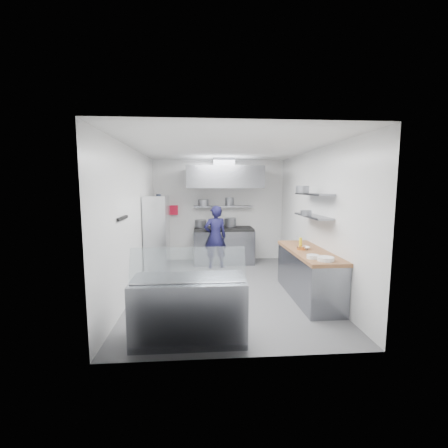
{
  "coord_description": "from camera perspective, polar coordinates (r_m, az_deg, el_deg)",
  "views": [
    {
      "loc": [
        -0.48,
        -5.87,
        2.06
      ],
      "look_at": [
        0.0,
        0.6,
        1.25
      ],
      "focal_mm": 24.0,
      "sensor_mm": 36.0,
      "label": 1
    }
  ],
  "objects": [
    {
      "name": "mixing_bowl",
      "position": [
        5.79,
        14.99,
        -4.43
      ],
      "size": [
        0.25,
        0.25,
        0.05
      ],
      "primitive_type": "imported",
      "rotation": [
        0.0,
        0.0,
        0.26
      ],
      "color": "white",
      "rests_on": "prep_counter_top"
    },
    {
      "name": "cooktop",
      "position": [
        8.07,
        -0.08,
        -0.94
      ],
      "size": [
        1.57,
        0.78,
        0.06
      ],
      "primitive_type": "cube",
      "color": "black",
      "rests_on": "gas_range"
    },
    {
      "name": "wall_shelf_lower",
      "position": [
        5.99,
        16.53,
        1.46
      ],
      "size": [
        0.3,
        1.3,
        0.04
      ],
      "primitive_type": "cube",
      "color": "gray",
      "rests_on": "wall_right"
    },
    {
      "name": "plate_stack_b",
      "position": [
        5.1,
        16.56,
        -5.98
      ],
      "size": [
        0.2,
        0.2,
        0.06
      ],
      "primitive_type": "cylinder",
      "color": "white",
      "rests_on": "prep_counter_top"
    },
    {
      "name": "gas_range",
      "position": [
        8.15,
        -0.08,
        -4.28
      ],
      "size": [
        1.6,
        0.8,
        0.9
      ],
      "primitive_type": "cube",
      "color": "gray",
      "rests_on": "floor"
    },
    {
      "name": "squeeze_bottle",
      "position": [
        6.0,
        14.37,
        -3.37
      ],
      "size": [
        0.06,
        0.06,
        0.18
      ],
      "primitive_type": "cylinder",
      "color": "yellow",
      "rests_on": "prep_counter_top"
    },
    {
      "name": "extractor_hood",
      "position": [
        7.82,
        0.01,
        8.87
      ],
      "size": [
        1.9,
        1.15,
        0.55
      ],
      "primitive_type": "cube",
      "color": "gray",
      "rests_on": "wall_back"
    },
    {
      "name": "prep_counter_base",
      "position": [
        5.86,
        15.71,
        -9.42
      ],
      "size": [
        0.62,
        2.0,
        0.84
      ],
      "primitive_type": "cube",
      "color": "gray",
      "rests_on": "floor"
    },
    {
      "name": "hood_duct",
      "position": [
        8.06,
        -0.11,
        11.52
      ],
      "size": [
        0.55,
        0.55,
        0.24
      ],
      "primitive_type": "cube",
      "color": "slate",
      "rests_on": "extractor_hood"
    },
    {
      "name": "shelf_pot_d",
      "position": [
        6.01,
        14.73,
        6.41
      ],
      "size": [
        0.25,
        0.25,
        0.14
      ],
      "primitive_type": "cylinder",
      "color": "slate",
      "rests_on": "wall_shelf_upper"
    },
    {
      "name": "wall_back",
      "position": [
        8.41,
        -0.96,
        2.61
      ],
      "size": [
        3.6,
        2.8,
        0.02
      ],
      "primitive_type": "cube",
      "rotation": [
        1.57,
        0.0,
        0.0
      ],
      "color": "white",
      "rests_on": "floor"
    },
    {
      "name": "rack_bin_b",
      "position": [
        7.48,
        -12.29,
        1.12
      ],
      "size": [
        0.15,
        0.19,
        0.17
      ],
      "primitive_type": "cube",
      "color": "yellow",
      "rests_on": "wire_rack"
    },
    {
      "name": "shelf_pot_b",
      "position": [
        8.5,
        1.0,
        4.35
      ],
      "size": [
        0.3,
        0.3,
        0.22
      ],
      "primitive_type": "cylinder",
      "color": "slate",
      "rests_on": "over_range_shelf"
    },
    {
      "name": "display_glass",
      "position": [
        3.88,
        -6.84,
        -7.7
      ],
      "size": [
        1.47,
        0.19,
        0.42
      ],
      "primitive_type": "cube",
      "rotation": [
        -0.38,
        0.0,
        0.0
      ],
      "color": "silver",
      "rests_on": "display_case"
    },
    {
      "name": "over_range_shelf",
      "position": [
        8.25,
        -0.2,
        3.36
      ],
      "size": [
        1.6,
        0.3,
        0.04
      ],
      "primitive_type": "cube",
      "color": "gray",
      "rests_on": "wall_back"
    },
    {
      "name": "display_case",
      "position": [
        4.2,
        -6.63,
        -15.81
      ],
      "size": [
        1.5,
        0.7,
        0.85
      ],
      "primitive_type": "cube",
      "color": "gray",
      "rests_on": "floor"
    },
    {
      "name": "plate_stack_a",
      "position": [
        5.01,
        18.77,
        -6.31
      ],
      "size": [
        0.27,
        0.27,
        0.06
      ],
      "primitive_type": "cylinder",
      "color": "white",
      "rests_on": "prep_counter_top"
    },
    {
      "name": "shelf_pot_a",
      "position": [
        8.09,
        -3.96,
        4.05
      ],
      "size": [
        0.29,
        0.29,
        0.18
      ],
      "primitive_type": "cylinder",
      "color": "slate",
      "rests_on": "over_range_shelf"
    },
    {
      "name": "rack_jar",
      "position": [
        7.13,
        -12.35,
        4.86
      ],
      "size": [
        0.11,
        0.11,
        0.18
      ],
      "primitive_type": "cylinder",
      "color": "black",
      "rests_on": "wire_rack"
    },
    {
      "name": "wire_rack",
      "position": [
        7.2,
        -12.58,
        -2.12
      ],
      "size": [
        0.5,
        0.9,
        1.85
      ],
      "primitive_type": "cube",
      "color": "silver",
      "rests_on": "floor"
    },
    {
      "name": "ceiling",
      "position": [
        5.94,
        0.44,
        14.28
      ],
      "size": [
        5.0,
        5.0,
        0.0
      ],
      "primitive_type": "plane",
      "rotation": [
        3.14,
        0.0,
        0.0
      ],
      "color": "silver",
      "rests_on": "wall_back"
    },
    {
      "name": "wall_front",
      "position": [
        3.47,
        3.79,
        -3.86
      ],
      "size": [
        3.6,
        2.8,
        0.02
      ],
      "primitive_type": "cube",
      "rotation": [
        -1.57,
        0.0,
        0.0
      ],
      "color": "white",
      "rests_on": "floor"
    },
    {
      "name": "knife_strip",
      "position": [
        5.16,
        -18.76,
        1.07
      ],
      "size": [
        0.04,
        0.55,
        0.05
      ],
      "primitive_type": "cube",
      "color": "black",
      "rests_on": "wall_left"
    },
    {
      "name": "stock_pot_mid",
      "position": [
        8.29,
        1.19,
        0.32
      ],
      "size": [
        0.33,
        0.33,
        0.24
      ],
      "primitive_type": "cylinder",
      "color": "slate",
      "rests_on": "cooktop"
    },
    {
      "name": "stock_pot_left",
      "position": [
        8.2,
        -4.49,
        0.08
      ],
      "size": [
        0.31,
        0.31,
        0.2
      ],
      "primitive_type": "cylinder",
      "color": "slate",
      "rests_on": "cooktop"
    },
    {
      "name": "red_firebox",
      "position": [
        8.37,
        -9.52,
        2.63
      ],
      "size": [
        0.22,
        0.1,
        0.26
      ],
      "primitive_type": "cube",
      "color": "red",
      "rests_on": "wall_back"
    },
    {
      "name": "copper_pan",
      "position": [
        5.75,
        14.5,
        -4.45
      ],
      "size": [
        0.16,
        0.16,
        0.06
      ],
      "primitive_type": "cylinder",
      "color": "orange",
      "rests_on": "prep_counter_top"
    },
    {
      "name": "rack_bin_a",
      "position": [
        7.13,
        -12.66,
        -3.24
      ],
      "size": [
        0.14,
        0.18,
        0.16
      ],
      "primitive_type": "cube",
      "color": "white",
      "rests_on": "wire_rack"
    },
    {
      "name": "wall_left",
      "position": [
        6.05,
        -16.82,
        0.55
      ],
      "size": [
        2.8,
        5.0,
        0.02
      ],
      "primitive_type": "cube",
      "rotation": [
        1.57,
        0.0,
        1.57
      ],
      "color": "white",
      "rests_on": "floor"
    },
    {
      "name": "chef",
      "position": [
        7.58,
        -1.64,
        -2.49
      ],
      "size": [
        0.65,
        0.49,
        1.59
      ],
      "primitive_type": "imported",
      "rotation": [
        0.0,
        0.0,
        3.35
      ],
      "color": "black",
      "rests_on": "floor"
    },
    {
      "name": "prep_counter_top",
      "position": [
        5.75,
        15.86,
        -5.11
      ],
      "size": [
        0.65,
        2.04,
        0.06
      ],
      "primitive_type": "cube",
      "color": "#9D6B42",
      "rests_on": "prep_counter_base"
    },
    {
      "name": "wall_right",
      "position": [
        6.33,
        16.89,
        0.83
      ],
      "size": [
        2.8,
        5.0,
        0.02
      ],
      "primitive_type": "cube",
      "rotation": [
        1.57,
        0.0,
        -1.57
      ],
      "color": "white",
      "rests_on": "floor"
    },
    {
      "name": "wall_shelf_upper",
      "position": [
        5.96,
        16.67,
        5.48
      ],
      "size": [
        0.3,
        1.3,
        0.04
      ],
      "primitive_type": "cube",
      "color": "gray",
      "rests_on": "wall_right"
    },
    {
      "name": "floor",
      "position": [
        6.24,
        0.42,
        -12.16
      ],
      "size": [
        5.0,
        5.0,
        0.0
      ],
      "primitive_type": "plane",
      "color": "#4A4A4C",
      "rests_on": "ground"
    },
    {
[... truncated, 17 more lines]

